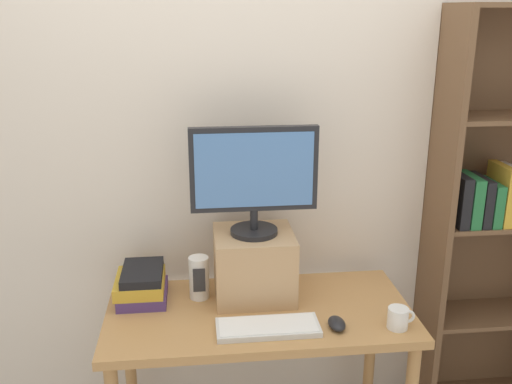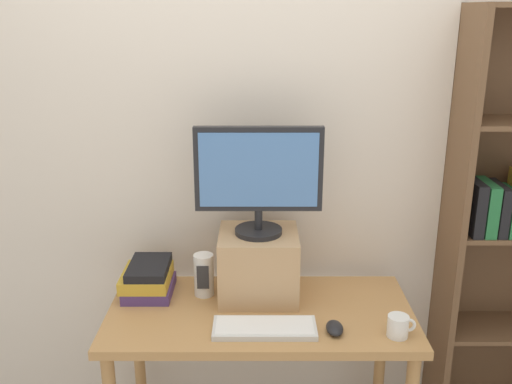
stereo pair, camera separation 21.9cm
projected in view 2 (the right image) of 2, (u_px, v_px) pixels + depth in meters
The scene contains 9 objects.
back_wall at pixel (257, 143), 2.51m from camera, with size 7.00×0.08×2.60m.
desk at pixel (258, 329), 2.32m from camera, with size 1.22×0.60×0.71m.
riser_box at pixel (256, 265), 2.37m from camera, with size 0.32×0.30×0.28m.
computer_monitor at pixel (256, 176), 2.25m from camera, with size 0.51×0.19×0.44m.
keyboard at pixel (262, 328), 2.14m from camera, with size 0.39×0.15×0.02m.
computer_mouse at pixel (332, 328), 2.13m from camera, with size 0.06×0.10×0.04m.
book_stack at pixel (146, 279), 2.41m from camera, with size 0.21×0.24×0.13m.
coffee_mug at pixel (396, 326), 2.10m from camera, with size 0.11×0.08×0.08m.
desk_speaker at pixel (201, 275), 2.39m from camera, with size 0.08×0.09×0.18m.
Camera 2 is at (-0.02, -2.04, 1.86)m, focal length 40.00 mm.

